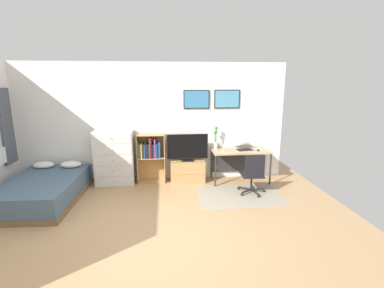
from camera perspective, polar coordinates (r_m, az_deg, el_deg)
name	(u,v)px	position (r m, az deg, el deg)	size (l,w,h in m)	color
ground_plane	(149,232)	(4.55, -8.74, -17.42)	(7.20, 7.20, 0.00)	tan
wall_back_with_posters	(154,122)	(6.43, -7.88, 4.42)	(6.12, 0.09, 2.70)	white
area_rug	(240,195)	(5.86, 9.87, -10.27)	(1.70, 1.20, 0.01)	#9E937F
bed	(43,189)	(6.16, -28.28, -8.24)	(1.40, 2.06, 0.58)	brown
dresser	(114,158)	(6.41, -15.67, -2.78)	(0.85, 0.46, 1.22)	silver
bookshelf	(150,154)	(6.36, -8.61, -1.97)	(0.63, 0.30, 1.12)	tan
tv_stand	(188,171)	(6.44, -0.93, -5.57)	(0.78, 0.41, 0.50)	tan
television	(188,148)	(6.27, -0.93, -0.74)	(0.92, 0.16, 0.62)	black
desk	(239,155)	(6.52, 9.72, -2.25)	(1.30, 0.61, 0.74)	tan
office_chair	(253,173)	(5.79, 12.43, -5.86)	(0.56, 0.58, 0.86)	#232326
laptop	(243,147)	(6.49, 10.53, -0.53)	(0.46, 0.49, 0.17)	#B7B7BC
computer_mouse	(258,150)	(6.46, 13.46, -1.22)	(0.06, 0.10, 0.03)	#262628
bamboo_vase	(216,138)	(6.41, 4.91, 1.29)	(0.10, 0.10, 0.53)	silver
wine_glass	(223,146)	(6.20, 6.49, -0.39)	(0.07, 0.07, 0.18)	silver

